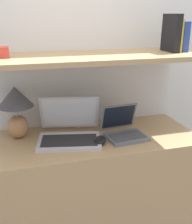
% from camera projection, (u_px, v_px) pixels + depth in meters
% --- Properties ---
extents(wall_back, '(6.00, 0.05, 2.40)m').
position_uv_depth(wall_back, '(84.00, 53.00, 1.89)').
color(wall_back, white).
rests_on(wall_back, ground_plane).
extents(desk, '(1.23, 0.54, 0.73)m').
position_uv_depth(desk, '(97.00, 187.00, 1.86)').
color(desk, tan).
rests_on(desk, ground_plane).
extents(back_riser, '(1.23, 0.04, 1.20)m').
position_uv_depth(back_riser, '(87.00, 137.00, 2.05)').
color(back_riser, white).
rests_on(back_riser, ground_plane).
extents(shelf, '(1.23, 0.48, 0.03)m').
position_uv_depth(shelf, '(95.00, 57.00, 1.65)').
color(shelf, tan).
rests_on(shelf, back_riser).
extents(table_lamp, '(0.21, 0.21, 0.32)m').
position_uv_depth(table_lamp, '(16.00, 106.00, 1.67)').
color(table_lamp, '#B27A4C').
rests_on(table_lamp, desk).
extents(laptop_large, '(0.43, 0.39, 0.25)m').
position_uv_depth(laptop_large, '(69.00, 131.00, 1.70)').
color(laptop_large, silver).
rests_on(laptop_large, desk).
extents(laptop_small, '(0.26, 0.26, 0.19)m').
position_uv_depth(laptop_small, '(124.00, 130.00, 1.74)').
color(laptop_small, slate).
rests_on(laptop_small, desk).
extents(computer_mouse, '(0.11, 0.13, 0.04)m').
position_uv_depth(computer_mouse, '(100.00, 140.00, 1.65)').
color(computer_mouse, black).
rests_on(computer_mouse, desk).
extents(router_box, '(0.10, 0.05, 0.13)m').
position_uv_depth(router_box, '(83.00, 117.00, 1.90)').
color(router_box, white).
rests_on(router_box, desk).
extents(book_blue, '(0.04, 0.12, 0.18)m').
position_uv_depth(book_blue, '(181.00, 36.00, 1.75)').
color(book_blue, '#284293').
rests_on(book_blue, shelf).
extents(book_yellow, '(0.02, 0.13, 0.20)m').
position_uv_depth(book_yellow, '(176.00, 35.00, 1.74)').
color(book_yellow, gold).
rests_on(book_yellow, shelf).
extents(book_black, '(0.04, 0.18, 0.23)m').
position_uv_depth(book_black, '(171.00, 33.00, 1.73)').
color(book_black, black).
rests_on(book_black, shelf).
extents(shelf_gadget, '(0.09, 0.07, 0.06)m').
position_uv_depth(shelf_gadget, '(1.00, 52.00, 1.50)').
color(shelf_gadget, '#CC3D33').
rests_on(shelf_gadget, shelf).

